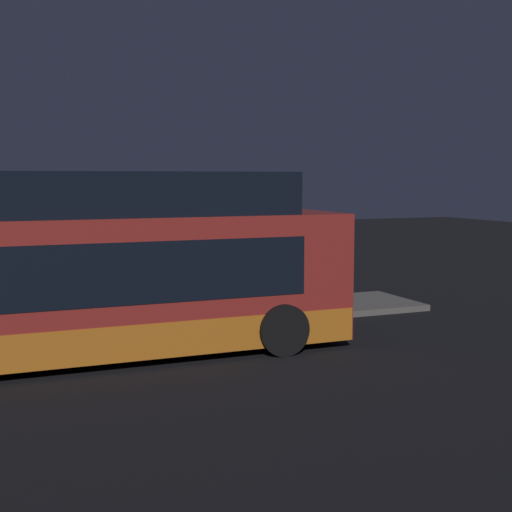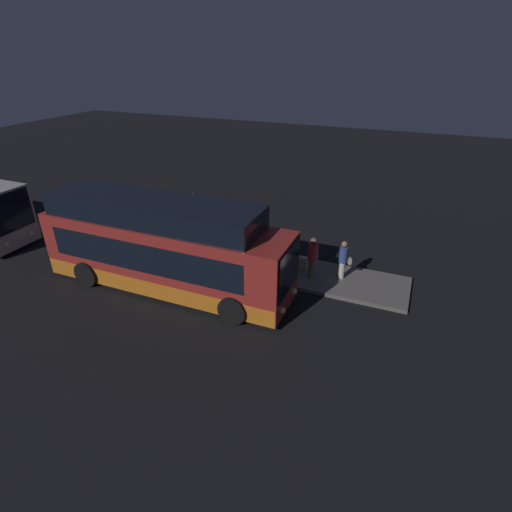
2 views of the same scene
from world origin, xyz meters
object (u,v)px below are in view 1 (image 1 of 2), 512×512
object	(u,v)px
bus_lead	(95,276)
trash_bin	(171,299)
suitcase	(256,296)
sign_post	(17,256)
passenger_boarding	(316,270)
passenger_waiting	(283,272)

from	to	relation	value
bus_lead	trash_bin	distance (m)	4.58
suitcase	sign_post	distance (m)	6.21
suitcase	trash_bin	distance (m)	2.28
passenger_boarding	trash_bin	world-z (taller)	passenger_boarding
passenger_waiting	sign_post	size ratio (longest dim) A/B	0.77
passenger_boarding	trash_bin	distance (m)	4.11
bus_lead	suitcase	distance (m)	5.93
trash_bin	passenger_boarding	bearing A→B (deg)	-6.04
sign_post	bus_lead	bearing A→B (deg)	-73.25
passenger_waiting	suitcase	bearing A→B (deg)	146.22
bus_lead	passenger_waiting	distance (m)	6.10
suitcase	sign_post	bearing A→B (deg)	172.79
passenger_boarding	passenger_waiting	bearing A→B (deg)	-96.53
bus_lead	passenger_waiting	size ratio (longest dim) A/B	5.69
bus_lead	passenger_waiting	bearing A→B (deg)	27.01
passenger_boarding	trash_bin	xyz separation A→B (m)	(-4.04, 0.43, -0.61)
bus_lead	suitcase	xyz separation A→B (m)	(4.84, 3.20, -1.22)
passenger_boarding	passenger_waiting	distance (m)	1.27
sign_post	trash_bin	bearing A→B (deg)	-5.75
passenger_boarding	suitcase	xyz separation A→B (m)	(-1.79, 0.04, -0.63)
passenger_boarding	trash_bin	bearing A→B (deg)	-120.72
suitcase	passenger_waiting	bearing A→B (deg)	-37.29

